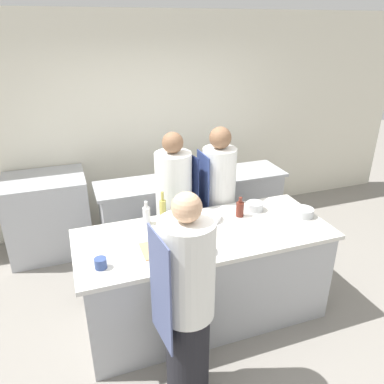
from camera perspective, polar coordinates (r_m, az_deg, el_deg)
ground_plane at (r=3.91m, az=1.80°, el=-17.92°), size 16.00×16.00×0.00m
wall_back at (r=5.09m, az=-6.83°, el=10.15°), size 8.00×0.06×2.80m
prep_counter at (r=3.62m, az=1.90°, el=-12.48°), size 2.30×0.93×0.92m
pass_counter at (r=4.73m, az=0.13°, el=-2.96°), size 2.35×0.56×0.92m
oven_range at (r=4.90m, az=-20.99°, el=-3.33°), size 0.94×0.74×0.98m
chef_at_prep_near at (r=2.71m, az=-0.79°, el=-16.83°), size 0.41×0.39×1.70m
chef_at_stove at (r=3.96m, az=-2.69°, el=-2.69°), size 0.41×0.40×1.67m
chef_at_pass_far at (r=4.08m, az=3.98°, el=-1.62°), size 0.37×0.36×1.69m
bottle_olive_oil at (r=3.63m, az=7.31°, el=-2.55°), size 0.08×0.08×0.20m
bottle_vinegar at (r=3.54m, az=-2.52°, el=-3.12°), size 0.09×0.09×0.20m
bottle_wine at (r=3.48m, az=-4.46°, el=-2.84°), size 0.06×0.06×0.32m
bottle_cooking_oil at (r=3.49m, az=-6.95°, el=-3.49°), size 0.07×0.07×0.23m
bottle_sauce at (r=3.29m, az=-0.98°, el=-4.45°), size 0.07×0.07×0.32m
bowl_mixing_large at (r=3.08m, az=1.30°, el=-8.63°), size 0.22×0.22×0.07m
bowl_prep_small at (r=3.57m, az=2.35°, el=-3.84°), size 0.26×0.26×0.05m
bowl_ceramic_blue at (r=3.78m, az=16.60°, el=-2.99°), size 0.19×0.19×0.08m
bowl_wooden_salad at (r=3.79m, az=9.54°, el=-2.16°), size 0.17×0.17×0.08m
cup at (r=2.98m, az=-13.75°, el=-10.50°), size 0.09×0.09×0.08m
cutting_board at (r=3.15m, az=-4.41°, el=-8.51°), size 0.36×0.26×0.01m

